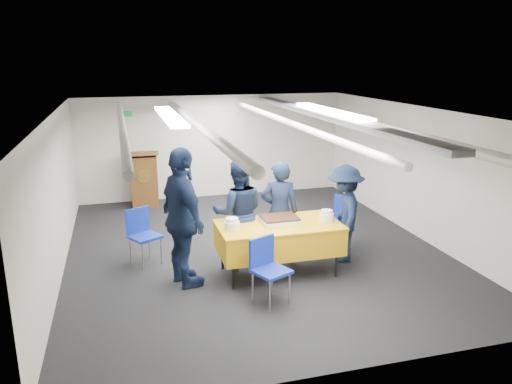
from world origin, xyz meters
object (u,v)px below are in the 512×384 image
sailor_a (279,212)px  sailor_c (183,218)px  serving_table (279,237)px  sheet_cake (280,220)px  sailor_d (344,214)px  chair_right (340,217)px  chair_left (142,230)px  sailor_b (238,213)px  chair_near (267,263)px  podium (144,178)px

sailor_a → sailor_c: bearing=32.0°
serving_table → sheet_cake: size_ratio=3.24×
serving_table → sheet_cake: 0.26m
sailor_a → sheet_cake: bearing=87.0°
serving_table → sailor_c: size_ratio=0.91×
sailor_a → sailor_d: size_ratio=1.05×
chair_right → sailor_c: (-2.72, -0.76, 0.45)m
chair_left → sailor_b: (1.43, -0.46, 0.30)m
sailor_b → chair_near: bearing=102.8°
podium → sailor_d: 4.78m
chair_near → sailor_a: size_ratio=0.54×
sheet_cake → sailor_d: 1.12m
sheet_cake → chair_near: 1.01m
sheet_cake → sailor_d: (1.11, 0.15, -0.05)m
chair_right → sailor_c: sailor_c is taller
chair_left → sailor_b: size_ratio=0.52×
chair_left → sailor_a: bearing=-13.0°
serving_table → chair_right: bearing=28.8°
chair_right → sailor_c: 2.86m
podium → chair_near: (1.29, -4.85, -0.08)m
chair_right → sailor_b: bearing=-172.0°
serving_table → sailor_c: 1.46m
podium → sailor_b: 3.78m
sheet_cake → chair_left: 2.16m
serving_table → sailor_a: bearing=71.1°
podium → chair_near: bearing=-75.2°
chair_near → chair_left: bearing=130.8°
podium → chair_left: 3.12m
sailor_b → sailor_d: size_ratio=1.09×
podium → chair_left: podium is taller
sheet_cake → sailor_a: size_ratio=0.34×
sheet_cake → chair_near: bearing=-117.7°
serving_table → sailor_d: size_ratio=1.17×
sheet_cake → sailor_c: sailor_c is taller
serving_table → podium: 4.39m
chair_near → sailor_a: 1.41m
sheet_cake → sailor_a: 0.43m
chair_left → serving_table: bearing=-26.0°
sailor_b → sailor_d: bearing=-179.7°
chair_near → sailor_b: sailor_b is taller
chair_right → sailor_c: bearing=-164.5°
podium → chair_left: bearing=-94.0°
sailor_b → sailor_c: 1.04m
sailor_b → chair_left: bearing=-8.3°
sailor_d → chair_near: bearing=-36.3°
serving_table → chair_left: chair_left is taller
serving_table → podium: size_ratio=1.43×
chair_left → sailor_d: size_ratio=0.57×
sailor_a → chair_right: bearing=-152.1°
sheet_cake → sailor_b: 0.67m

